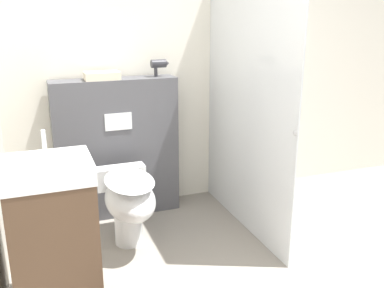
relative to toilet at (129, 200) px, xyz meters
The scene contains 7 objects.
wall_back 1.27m from the toilet, 57.74° to the left, with size 8.00×0.06×2.50m.
partition_panel 0.65m from the toilet, 85.68° to the left, with size 1.03×0.24×1.19m.
shower_glass 1.15m from the toilet, ahead, with size 0.04×1.43×2.01m.
toilet is the anchor object (origin of this frame).
sink_vanity 0.80m from the toilet, 133.78° to the right, with size 0.47×0.43×1.08m.
hair_drier 1.18m from the toilet, 54.11° to the left, with size 0.16×0.07×0.14m.
folded_towel 1.03m from the toilet, 94.70° to the left, with size 0.28×0.17×0.06m.
Camera 1 is at (-1.08, -1.63, 1.68)m, focal length 40.00 mm.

